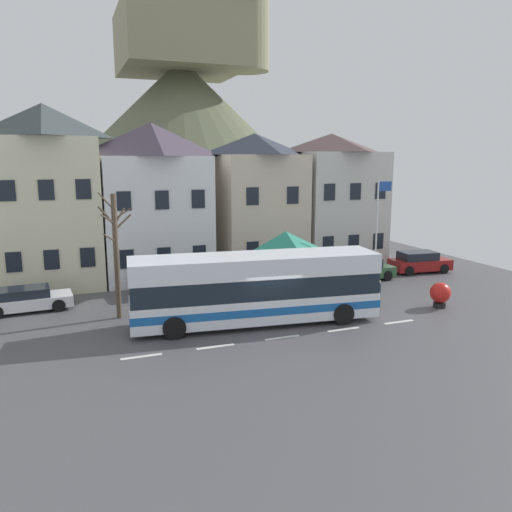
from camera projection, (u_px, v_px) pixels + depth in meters
ground_plane at (268, 327)px, 23.33m from camera, size 40.00×60.00×0.07m
townhouse_01 at (48, 196)px, 30.31m from camera, size 5.69×6.53×10.74m
townhouse_02 at (153, 201)px, 32.35m from camera, size 6.49×6.06×9.78m
townhouse_03 at (255, 202)px, 35.05m from camera, size 5.49×6.53×9.26m
townhouse_04 at (330, 199)px, 37.32m from camera, size 5.92×6.93×9.35m
hilltop_castle at (183, 143)px, 52.54m from camera, size 36.83×36.83×24.65m
transit_bus at (256, 289)px, 23.47m from camera, size 11.68×3.80×3.25m
bus_shelter at (286, 243)px, 28.07m from camera, size 3.60×3.60×3.64m
parked_car_00 at (362, 269)px, 32.16m from camera, size 3.97×1.99×1.40m
parked_car_01 at (26, 299)px, 25.55m from camera, size 4.37×2.09×1.20m
parked_car_02 at (168, 283)px, 28.82m from camera, size 4.34×2.32×1.30m
parked_car_03 at (419, 262)px, 34.36m from camera, size 4.15×2.23×1.40m
parked_car_04 at (293, 276)px, 30.56m from camera, size 4.76×2.35×1.25m
pedestrian_00 at (378, 292)px, 25.83m from camera, size 0.31×0.28×1.56m
pedestrian_01 at (360, 282)px, 27.93m from camera, size 0.33×0.32×1.60m
pedestrian_02 at (356, 288)px, 26.86m from camera, size 0.32×0.32×1.46m
public_bench at (303, 278)px, 30.80m from camera, size 1.53×0.48×0.87m
flagpole at (378, 225)px, 30.01m from camera, size 0.95×0.10×6.33m
harbour_buoy at (440, 294)px, 26.14m from camera, size 1.06×1.06×1.31m
bare_tree_00 at (116, 253)px, 23.93m from camera, size 1.56×1.49×6.03m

